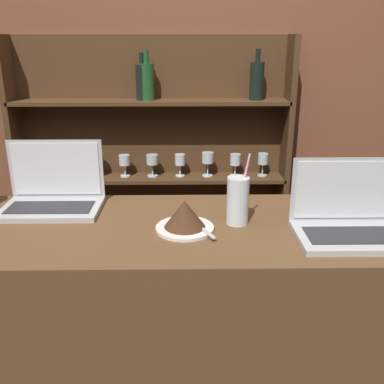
% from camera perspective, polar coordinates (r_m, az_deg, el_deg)
% --- Properties ---
extents(bar_counter, '(1.78, 0.56, 1.09)m').
position_cam_1_polar(bar_counter, '(1.65, -2.71, -22.07)').
color(bar_counter, brown).
rests_on(bar_counter, ground_plane).
extents(back_wall, '(7.00, 0.06, 2.70)m').
position_cam_1_polar(back_wall, '(2.41, -2.18, 12.55)').
color(back_wall, brown).
rests_on(back_wall, ground_plane).
extents(back_shelf, '(1.49, 0.18, 1.67)m').
position_cam_1_polar(back_shelf, '(2.44, -5.00, 1.32)').
color(back_shelf, '#472D19').
rests_on(back_shelf, ground_plane).
extents(laptop_near, '(0.33, 0.20, 0.23)m').
position_cam_1_polar(laptop_near, '(1.54, -18.02, -0.20)').
color(laptop_near, '#ADADB2').
rests_on(laptop_near, bar_counter).
extents(laptop_far, '(0.35, 0.21, 0.22)m').
position_cam_1_polar(laptop_far, '(1.35, 20.69, -3.43)').
color(laptop_far, '#ADADB2').
rests_on(laptop_far, bar_counter).
extents(cake_plate, '(0.18, 0.18, 0.09)m').
position_cam_1_polar(cake_plate, '(1.30, -0.96, -3.31)').
color(cake_plate, silver).
rests_on(cake_plate, bar_counter).
extents(water_glass, '(0.07, 0.07, 0.23)m').
position_cam_1_polar(water_glass, '(1.34, 6.12, -1.13)').
color(water_glass, silver).
rests_on(water_glass, bar_counter).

